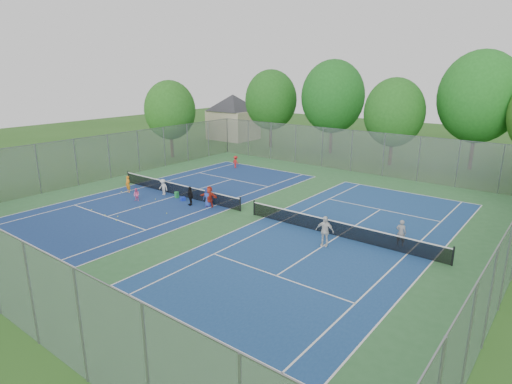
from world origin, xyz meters
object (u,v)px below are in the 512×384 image
(ball_hopper, at_px, (177,195))
(net_left, at_px, (178,190))
(ball_crate, at_px, (183,199))
(net_right, at_px, (339,229))
(instructor, at_px, (401,233))

(ball_hopper, bearing_deg, net_left, 128.25)
(net_left, relative_size, ball_crate, 39.52)
(net_right, bearing_deg, ball_crate, -176.72)
(ball_crate, bearing_deg, net_right, 3.28)
(ball_crate, height_order, ball_hopper, ball_hopper)
(net_right, xyz_separation_m, ball_hopper, (-13.58, -0.53, -0.21))
(ball_crate, height_order, instructor, instructor)
(instructor, bearing_deg, ball_crate, -4.14)
(net_left, height_order, ball_hopper, net_left)
(ball_crate, distance_m, ball_hopper, 0.93)
(net_left, height_order, instructor, instructor)
(net_left, bearing_deg, instructor, 3.19)
(ball_crate, xyz_separation_m, instructor, (16.04, 1.69, 0.63))
(net_left, distance_m, ball_crate, 1.54)
(ball_hopper, height_order, instructor, instructor)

